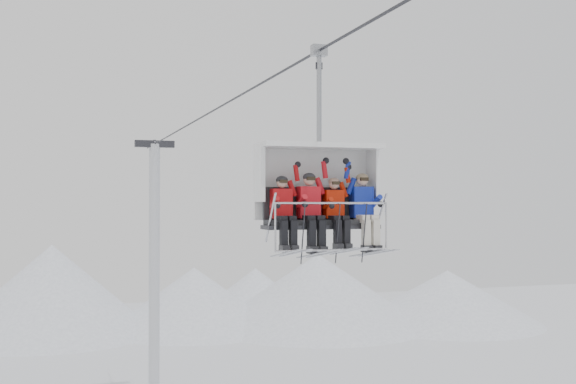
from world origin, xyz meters
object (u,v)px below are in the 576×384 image
object	(u,v)px
lift_tower_right	(154,291)
skier_far_left	(283,210)
chairlift_carrier	(317,185)
skier_center_left	(311,209)
skier_far_right	(364,208)
skier_center_right	(336,211)

from	to	relation	value
lift_tower_right	skier_far_left	distance (m)	24.55
chairlift_carrier	skier_center_left	world-z (taller)	chairlift_carrier
chairlift_carrier	skier_far_right	distance (m)	1.03
chairlift_carrier	skier_far_right	world-z (taller)	chairlift_carrier
skier_far_left	skier_center_right	size ratio (longest dim) A/B	1.00
skier_center_right	skier_far_right	xyz separation A→B (m)	(0.60, 0.01, 0.04)
chairlift_carrier	skier_center_right	world-z (taller)	chairlift_carrier
lift_tower_right	skier_far_left	size ratio (longest dim) A/B	7.99
skier_center_right	skier_far_left	bearing A→B (deg)	179.79
skier_center_left	skier_far_right	world-z (taller)	same
skier_far_left	skier_center_left	bearing A→B (deg)	0.89
lift_tower_right	skier_center_left	distance (m)	24.54
chairlift_carrier	skier_far_left	xyz separation A→B (m)	(-0.79, -0.31, -0.50)
skier_center_left	skier_far_right	bearing A→B (deg)	0.00
skier_center_left	skier_center_right	world-z (taller)	skier_center_left
skier_far_left	skier_far_right	distance (m)	1.66
skier_far_left	chairlift_carrier	bearing A→B (deg)	21.50
skier_center_right	skier_center_left	bearing A→B (deg)	178.61
lift_tower_right	chairlift_carrier	bearing A→B (deg)	-90.00
chairlift_carrier	skier_far_right	size ratio (longest dim) A/B	2.36
lift_tower_right	skier_far_left	bearing A→B (deg)	-91.88
chairlift_carrier	skier_far_left	size ratio (longest dim) A/B	2.36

